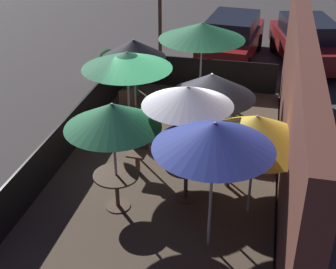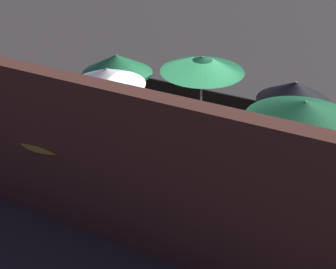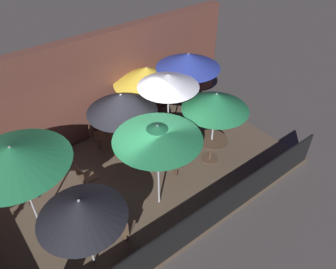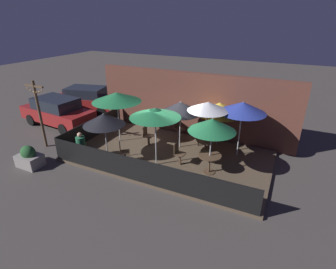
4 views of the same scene
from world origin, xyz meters
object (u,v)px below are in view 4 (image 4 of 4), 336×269
Objects in this scene: patio_umbrella_1 at (208,106)px; planter_box at (29,158)px; patio_chair_0 at (179,153)px; patio_chair_1 at (123,151)px; patron_0 at (81,147)px; patio_umbrella_2 at (104,119)px; patio_chair_4 at (147,135)px; patio_chair_3 at (179,128)px; patio_umbrella_0 at (212,125)px; patio_umbrella_5 at (220,108)px; patio_chair_2 at (198,135)px; patio_umbrella_3 at (117,97)px; parked_car_1 at (87,99)px; dining_table_1 at (206,143)px; patio_umbrella_7 at (155,113)px; dining_table_0 at (210,159)px; patio_umbrella_4 at (243,107)px; parked_car_0 at (57,111)px; light_post at (39,111)px; patio_umbrella_6 at (180,107)px.

planter_box is at bearing -148.96° from patio_umbrella_1.
patio_chair_0 is 2.31m from patio_chair_1.
patron_0 is at bearing -159.01° from patio_chair_0.
patron_0 is at bearing 157.94° from patio_chair_1.
patio_chair_1 is (0.80, 0.04, -1.31)m from patio_umbrella_2.
patio_chair_3 is at bearing 49.66° from patio_chair_4.
patio_umbrella_2 is at bearing -38.76° from patron_0.
patio_umbrella_0 is 1.08× the size of patio_umbrella_5.
patio_chair_4 is (-2.20, -0.97, -0.02)m from patio_chair_2.
patio_umbrella_3 is (-4.26, -0.40, -0.03)m from patio_umbrella_1.
patio_umbrella_2 reaches higher than parked_car_1.
dining_table_1 is 5.36m from patron_0.
patio_umbrella_5 is at bearing 82.28° from dining_table_1.
patio_chair_0 is at bearing -122.24° from patio_umbrella_1.
patio_umbrella_3 is 5.79m from parked_car_1.
patio_chair_4 is at bearing 155.75° from patio_chair_0.
patio_umbrella_7 is 2.75m from dining_table_0.
dining_table_1 is 0.90× the size of patio_chair_2.
dining_table_0 is 0.20× the size of parked_car_1.
patio_umbrella_2 is 3.34m from patio_chair_0.
patron_0 is (-2.93, -3.73, 0.01)m from patio_chair_3.
patio_umbrella_5 is (3.87, 3.39, 0.00)m from patio_umbrella_2.
dining_table_0 is 0.98× the size of patio_chair_4.
patio_umbrella_3 is 1.17× the size of patio_umbrella_5.
parked_car_1 is (-4.69, 3.04, -1.51)m from patio_umbrella_3.
patio_umbrella_2 is 0.84× the size of patio_umbrella_4.
dining_table_0 is at bearing 20.34° from planter_box.
patio_chair_1 is 0.92× the size of planter_box.
patio_umbrella_2 is 0.45× the size of parked_car_0.
patio_umbrella_1 is 2.05× the size of patron_0.
patio_chair_3 is at bearing 36.05° from patio_chair_1.
patio_chair_1 is 0.29× the size of light_post.
parked_car_1 is at bearing 152.68° from patio_chair_4.
patio_umbrella_7 reaches higher than patio_umbrella_1.
dining_table_1 is (1.34, -0.26, -1.35)m from patio_umbrella_6.
patio_chair_1 is at bearing 26.88° from planter_box.
dining_table_0 is at bearing -20.98° from patio_chair_4.
patio_umbrella_3 is at bearing -0.31° from parked_car_0.
patio_umbrella_5 is at bearing 13.00° from parked_car_0.
light_post is at bearing -162.85° from dining_table_1.
planter_box reaches higher than dining_table_0.
light_post is at bearing -161.29° from patio_umbrella_4.
patio_chair_2 is at bearing -151.56° from patio_umbrella_5.
patio_umbrella_6 is 2.49× the size of dining_table_0.
light_post is (-7.45, -3.52, -0.12)m from patio_umbrella_5.
dining_table_1 is at bearing -0.00° from patio_chair_3.
parked_car_1 is at bearing 162.63° from patio_umbrella_6.
patio_umbrella_3 is (-4.83, 0.87, 0.22)m from patio_umbrella_0.
patio_umbrella_4 is 10.52m from parked_car_1.
patio_umbrella_7 is 2.60× the size of patio_chair_3.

